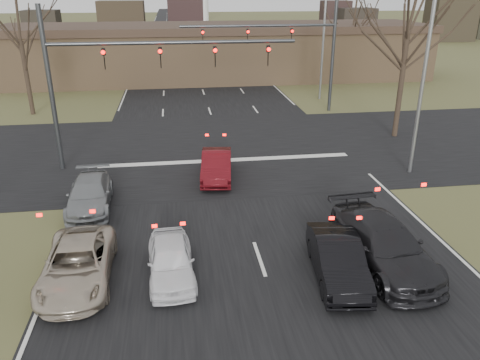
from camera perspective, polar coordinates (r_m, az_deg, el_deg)
The scene contains 16 objects.
ground at distance 13.95m, azimuth 4.69°, elevation -16.07°, with size 360.00×360.00×0.00m, color brown.
road_main at distance 71.19m, azimuth -6.16°, elevation 15.31°, with size 14.00×300.00×0.02m, color black.
road_cross at distance 27.16m, azimuth -2.16°, elevation 3.84°, with size 200.00×14.00×0.02m, color black.
building at distance 49.20m, azimuth -2.76°, elevation 15.39°, with size 42.40×10.40×5.30m.
mast_arm_near at distance 24.03m, azimuth -14.65°, elevation 13.13°, with size 12.12×0.24×8.00m.
mast_arm_far at distance 34.94m, azimuth 6.80°, elevation 16.28°, with size 11.12×0.24×8.00m.
streetlight_right_near at distance 23.77m, azimuth 21.35°, elevation 13.51°, with size 2.34×0.25×10.00m.
streetlight_right_far at distance 39.58m, azimuth 9.94°, elevation 17.65°, with size 2.34×0.25×10.00m.
tree_left_far at distance 37.12m, azimuth -25.74°, elevation 18.32°, with size 5.70×5.70×9.50m.
tree_right_far at distance 48.93m, azimuth 13.83°, elevation 19.82°, with size 5.40×5.40×9.00m.
car_silver_suv at distance 15.74m, azimuth -19.21°, elevation -9.68°, with size 2.08×4.51×1.25m, color #B8AA95.
car_white_sedan at distance 15.30m, azimuth -8.43°, elevation -9.61°, with size 1.44×3.58×1.22m, color white.
car_black_hatch at distance 15.39m, azimuth 11.82°, elevation -9.40°, with size 1.42×4.07×1.34m, color black.
car_charcoal_sedan at distance 16.37m, azimuth 17.04°, elevation -7.50°, with size 2.15×5.30×1.54m, color black.
car_grey_ahead at distance 20.63m, azimuth -17.85°, elevation -1.67°, with size 1.74×4.27×1.24m, color gray.
car_red_ahead at distance 22.73m, azimuth -2.87°, elevation 1.79°, with size 1.41×4.04×1.33m, color #500B11.
Camera 1 is at (-2.62, -10.61, 8.66)m, focal length 35.00 mm.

